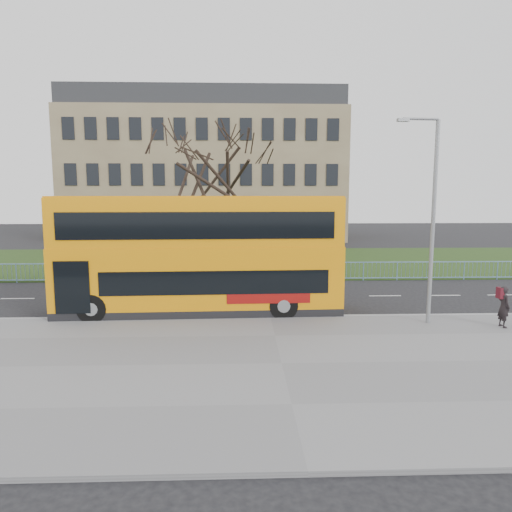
{
  "coord_description": "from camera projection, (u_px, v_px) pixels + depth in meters",
  "views": [
    {
      "loc": [
        -1.18,
        -19.48,
        5.01
      ],
      "look_at": [
        -0.49,
        1.0,
        2.24
      ],
      "focal_mm": 32.0,
      "sensor_mm": 36.0,
      "label": 1
    }
  ],
  "objects": [
    {
      "name": "ground",
      "position": [
        268.0,
        309.0,
        20.01
      ],
      "size": [
        120.0,
        120.0,
        0.0
      ],
      "primitive_type": "plane",
      "color": "black",
      "rests_on": "ground"
    },
    {
      "name": "pavement",
      "position": [
        282.0,
        365.0,
        13.31
      ],
      "size": [
        80.0,
        10.5,
        0.12
      ],
      "primitive_type": "cube",
      "color": "slate",
      "rests_on": "ground"
    },
    {
      "name": "kerb",
      "position": [
        270.0,
        317.0,
        18.46
      ],
      "size": [
        80.0,
        0.2,
        0.14
      ],
      "primitive_type": "cube",
      "color": "gray",
      "rests_on": "ground"
    },
    {
      "name": "grass_verge",
      "position": [
        256.0,
        261.0,
        34.16
      ],
      "size": [
        80.0,
        15.4,
        0.08
      ],
      "primitive_type": "cube",
      "color": "#1F3914",
      "rests_on": "ground"
    },
    {
      "name": "guard_railing",
      "position": [
        261.0,
        272.0,
        26.47
      ],
      "size": [
        40.0,
        0.12,
        1.1
      ],
      "primitive_type": null,
      "color": "#719AC9",
      "rests_on": "ground"
    },
    {
      "name": "bare_tree",
      "position": [
        212.0,
        185.0,
        29.06
      ],
      "size": [
        7.7,
        7.7,
        11.01
      ],
      "primitive_type": null,
      "color": "black",
      "rests_on": "grass_verge"
    },
    {
      "name": "civic_building",
      "position": [
        208.0,
        177.0,
        53.56
      ],
      "size": [
        30.0,
        15.0,
        14.0
      ],
      "primitive_type": "cube",
      "color": "#7F6B50",
      "rests_on": "ground"
    },
    {
      "name": "yellow_bus",
      "position": [
        200.0,
        252.0,
        19.05
      ],
      "size": [
        11.73,
        3.14,
        4.88
      ],
      "rotation": [
        0.0,
        0.0,
        0.03
      ],
      "color": "orange",
      "rests_on": "ground"
    },
    {
      "name": "pedestrian",
      "position": [
        504.0,
        307.0,
        16.85
      ],
      "size": [
        0.41,
        0.58,
        1.54
      ],
      "primitive_type": "imported",
      "rotation": [
        0.0,
        0.0,
        1.64
      ],
      "color": "black",
      "rests_on": "pavement"
    },
    {
      "name": "street_lamp",
      "position": [
        431.0,
        213.0,
        16.94
      ],
      "size": [
        1.62,
        0.28,
        7.63
      ],
      "rotation": [
        0.0,
        0.0,
        0.07
      ],
      "color": "gray",
      "rests_on": "pavement"
    }
  ]
}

